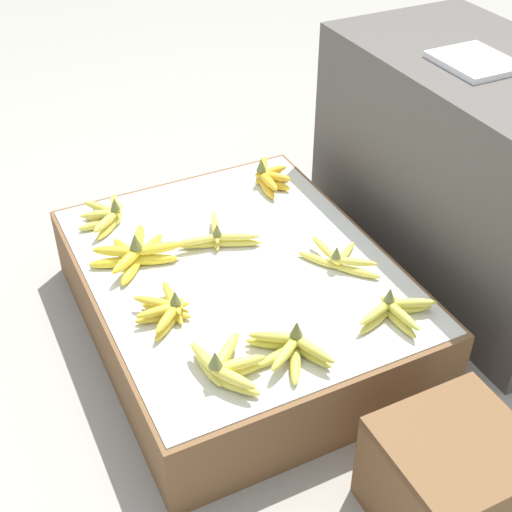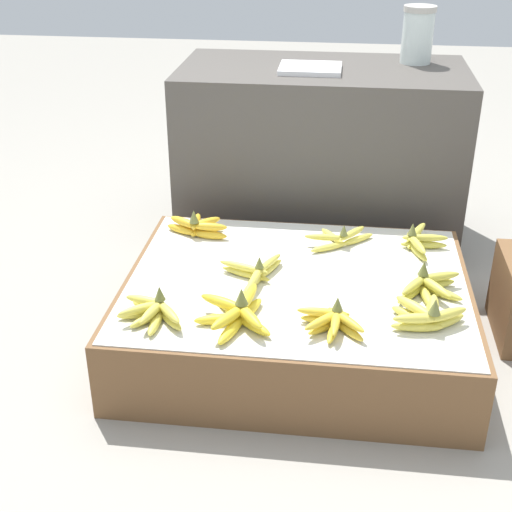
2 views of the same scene
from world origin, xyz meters
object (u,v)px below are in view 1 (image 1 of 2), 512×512
(wooden_crate, at_px, (450,480))
(banana_bunch_front_right, at_px, (225,366))
(banana_bunch_front_midright, at_px, (167,310))
(banana_bunch_back_left, at_px, (269,176))
(banana_bunch_front_left, at_px, (107,215))
(banana_bunch_middle_midleft, at_px, (218,237))
(banana_bunch_back_right, at_px, (394,311))
(banana_bunch_middle_right, at_px, (291,349))
(foam_tray_white, at_px, (475,62))
(banana_bunch_back_midright, at_px, (339,259))
(banana_bunch_front_midleft, at_px, (135,253))

(wooden_crate, bearing_deg, banana_bunch_front_right, -139.45)
(banana_bunch_front_midright, height_order, banana_bunch_back_left, banana_bunch_back_left)
(banana_bunch_front_left, relative_size, banana_bunch_front_right, 0.96)
(banana_bunch_back_left, bearing_deg, banana_bunch_front_right, -33.62)
(banana_bunch_front_left, distance_m, banana_bunch_front_midright, 0.50)
(banana_bunch_front_right, xyz_separation_m, banana_bunch_middle_midleft, (-0.50, 0.20, -0.01))
(banana_bunch_back_left, bearing_deg, banana_bunch_back_right, -0.98)
(banana_bunch_front_midright, xyz_separation_m, banana_bunch_middle_midleft, (-0.24, 0.25, -0.00))
(banana_bunch_front_left, relative_size, banana_bunch_back_left, 0.91)
(wooden_crate, xyz_separation_m, banana_bunch_middle_right, (-0.41, -0.19, 0.13))
(banana_bunch_back_left, height_order, foam_tray_white, foam_tray_white)
(banana_bunch_back_left, bearing_deg, banana_bunch_middle_right, -23.13)
(banana_bunch_front_midright, height_order, banana_bunch_middle_right, banana_bunch_middle_right)
(foam_tray_white, bearing_deg, banana_bunch_front_midright, -82.46)
(wooden_crate, xyz_separation_m, banana_bunch_back_left, (-1.16, 0.13, 0.13))
(banana_bunch_front_right, bearing_deg, banana_bunch_middle_right, 84.76)
(wooden_crate, xyz_separation_m, foam_tray_white, (-0.82, 0.62, 0.58))
(banana_bunch_front_left, bearing_deg, foam_tray_white, 70.87)
(wooden_crate, height_order, banana_bunch_middle_right, banana_bunch_middle_right)
(banana_bunch_middle_right, relative_size, foam_tray_white, 0.89)
(banana_bunch_middle_right, xyz_separation_m, banana_bunch_back_midright, (-0.27, 0.30, -0.00))
(banana_bunch_back_midright, height_order, banana_bunch_back_right, banana_bunch_back_right)
(banana_bunch_middle_right, bearing_deg, banana_bunch_front_midleft, -157.71)
(banana_bunch_front_right, distance_m, banana_bunch_back_right, 0.48)
(wooden_crate, height_order, banana_bunch_front_left, banana_bunch_front_left)
(banana_bunch_back_midright, height_order, foam_tray_white, foam_tray_white)
(banana_bunch_back_midright, bearing_deg, banana_bunch_front_left, -133.26)
(banana_bunch_front_right, relative_size, banana_bunch_back_midright, 0.90)
(banana_bunch_middle_midleft, distance_m, foam_tray_white, 0.91)
(banana_bunch_middle_midleft, bearing_deg, banana_bunch_front_right, -21.73)
(wooden_crate, height_order, banana_bunch_back_midright, banana_bunch_back_midright)
(wooden_crate, distance_m, banana_bunch_middle_midleft, 0.95)
(banana_bunch_front_midright, bearing_deg, banana_bunch_back_left, 131.60)
(banana_bunch_front_left, relative_size, banana_bunch_middle_right, 1.01)
(banana_bunch_back_left, xyz_separation_m, banana_bunch_back_right, (0.75, -0.01, -0.00))
(banana_bunch_back_left, distance_m, foam_tray_white, 0.75)
(wooden_crate, distance_m, banana_bunch_front_midleft, 1.04)
(banana_bunch_back_right, xyz_separation_m, foam_tray_white, (-0.41, 0.50, 0.44))
(banana_bunch_front_left, distance_m, banana_bunch_middle_midleft, 0.37)
(wooden_crate, xyz_separation_m, banana_bunch_front_left, (-1.18, -0.43, 0.13))
(banana_bunch_back_right, bearing_deg, banana_bunch_front_right, -91.42)
(banana_bunch_middle_midleft, relative_size, banana_bunch_middle_right, 1.27)
(banana_bunch_front_midleft, distance_m, banana_bunch_back_left, 0.59)
(banana_bunch_back_right, bearing_deg, banana_bunch_back_midright, -178.34)
(banana_bunch_front_midleft, relative_size, banana_bunch_middle_midleft, 1.06)
(banana_bunch_front_right, bearing_deg, wooden_crate, 40.55)
(banana_bunch_front_midright, distance_m, banana_bunch_back_left, 0.73)
(banana_bunch_front_left, distance_m, banana_bunch_front_right, 0.76)
(banana_bunch_middle_right, distance_m, foam_tray_white, 1.01)
(banana_bunch_front_left, relative_size, banana_bunch_back_right, 0.85)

